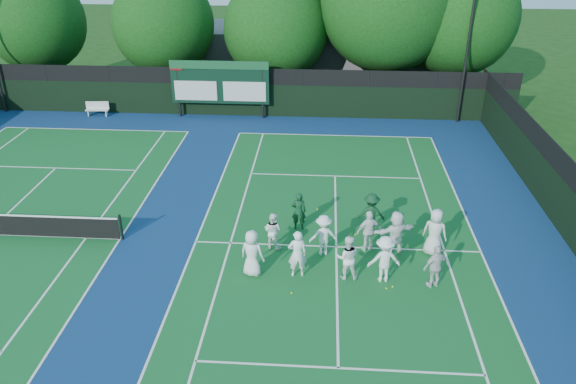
{
  "coord_description": "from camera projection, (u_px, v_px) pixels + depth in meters",
  "views": [
    {
      "loc": [
        -0.62,
        -17.4,
        11.68
      ],
      "look_at": [
        -2.0,
        3.0,
        1.3
      ],
      "focal_mm": 35.0,
      "sensor_mm": 36.0,
      "label": 1
    }
  ],
  "objects": [
    {
      "name": "tennis_ball_5",
      "position": [
        393.0,
        287.0,
        19.31
      ],
      "size": [
        0.07,
        0.07,
        0.07
      ],
      "primitive_type": "sphere",
      "color": "#CCDF1A",
      "rests_on": "ground"
    },
    {
      "name": "tennis_ball_4",
      "position": [
        317.0,
        209.0,
        24.25
      ],
      "size": [
        0.07,
        0.07,
        0.07
      ],
      "primitive_type": "sphere",
      "color": "#CCDF1A",
      "rests_on": "ground"
    },
    {
      "name": "tennis_ball_0",
      "position": [
        292.0,
        293.0,
        18.99
      ],
      "size": [
        0.07,
        0.07,
        0.07
      ],
      "primitive_type": "sphere",
      "color": "#CCDF1A",
      "rests_on": "ground"
    },
    {
      "name": "player_front_1",
      "position": [
        297.0,
        254.0,
        19.54
      ],
      "size": [
        0.72,
        0.53,
        1.82
      ],
      "primitive_type": "imported",
      "rotation": [
        0.0,
        0.0,
        3.29
      ],
      "color": "white",
      "rests_on": "ground"
    },
    {
      "name": "light_pole_right",
      "position": [
        472.0,
        15.0,
        31.39
      ],
      "size": [
        1.2,
        0.3,
        10.12
      ],
      "color": "black",
      "rests_on": "ground"
    },
    {
      "name": "tree_c",
      "position": [
        278.0,
        31.0,
        36.32
      ],
      "size": [
        6.78,
        6.78,
        8.09
      ],
      "color": "black",
      "rests_on": "ground"
    },
    {
      "name": "coach_right",
      "position": [
        371.0,
        214.0,
        22.21
      ],
      "size": [
        1.11,
        0.64,
        1.72
      ],
      "primitive_type": "imported",
      "rotation": [
        0.0,
        0.0,
        3.14
      ],
      "color": "#0F381D",
      "rests_on": "ground"
    },
    {
      "name": "player_front_2",
      "position": [
        347.0,
        257.0,
        19.47
      ],
      "size": [
        0.82,
        0.64,
        1.68
      ],
      "primitive_type": "imported",
      "rotation": [
        0.0,
        0.0,
        3.15
      ],
      "color": "white",
      "rests_on": "ground"
    },
    {
      "name": "tree_d",
      "position": [
        391.0,
        6.0,
        35.14
      ],
      "size": [
        8.69,
        8.69,
        10.76
      ],
      "color": "black",
      "rests_on": "ground"
    },
    {
      "name": "player_front_0",
      "position": [
        252.0,
        253.0,
        19.64
      ],
      "size": [
        0.98,
        0.78,
        1.76
      ],
      "primitive_type": "imported",
      "rotation": [
        0.0,
        0.0,
        2.85
      ],
      "color": "white",
      "rests_on": "ground"
    },
    {
      "name": "tree_e",
      "position": [
        461.0,
        20.0,
        35.24
      ],
      "size": [
        7.33,
        7.33,
        9.24
      ],
      "color": "black",
      "rests_on": "ground"
    },
    {
      "name": "tree_b",
      "position": [
        166.0,
        27.0,
        36.67
      ],
      "size": [
        6.61,
        6.61,
        8.21
      ],
      "color": "black",
      "rests_on": "ground"
    },
    {
      "name": "player_back_0",
      "position": [
        273.0,
        231.0,
        21.28
      ],
      "size": [
        0.89,
        0.8,
        1.48
      ],
      "primitive_type": "imported",
      "rotation": [
        0.0,
        0.0,
        2.73
      ],
      "color": "white",
      "rests_on": "ground"
    },
    {
      "name": "ground",
      "position": [
        336.0,
        262.0,
        20.73
      ],
      "size": [
        120.0,
        120.0,
        0.0
      ],
      "primitive_type": "plane",
      "color": "#16390F",
      "rests_on": "ground"
    },
    {
      "name": "near_court",
      "position": [
        336.0,
        247.0,
        21.61
      ],
      "size": [
        11.05,
        23.85,
        0.01
      ],
      "color": "#125724",
      "rests_on": "ground"
    },
    {
      "name": "court_apron",
      "position": [
        183.0,
        241.0,
        21.98
      ],
      "size": [
        34.0,
        32.0,
        0.01
      ],
      "primitive_type": "cube",
      "color": "navy",
      "rests_on": "ground"
    },
    {
      "name": "player_back_2",
      "position": [
        369.0,
        231.0,
        21.06
      ],
      "size": [
        1.06,
        0.73,
        1.67
      ],
      "primitive_type": "imported",
      "rotation": [
        0.0,
        0.0,
        3.51
      ],
      "color": "white",
      "rests_on": "ground"
    },
    {
      "name": "back_fence",
      "position": [
        238.0,
        94.0,
        34.71
      ],
      "size": [
        34.0,
        0.08,
        3.0
      ],
      "color": "black",
      "rests_on": "ground"
    },
    {
      "name": "player_front_4",
      "position": [
        436.0,
        266.0,
        19.02
      ],
      "size": [
        1.03,
        0.75,
        1.63
      ],
      "primitive_type": "imported",
      "rotation": [
        0.0,
        0.0,
        3.57
      ],
      "color": "silver",
      "rests_on": "ground"
    },
    {
      "name": "player_back_4",
      "position": [
        435.0,
        232.0,
        20.81
      ],
      "size": [
        1.07,
        0.91,
        1.87
      ],
      "primitive_type": "imported",
      "rotation": [
        0.0,
        0.0,
        2.73
      ],
      "color": "silver",
      "rests_on": "ground"
    },
    {
      "name": "tennis_ball_1",
      "position": [
        355.0,
        235.0,
        22.37
      ],
      "size": [
        0.07,
        0.07,
        0.07
      ],
      "primitive_type": "sphere",
      "color": "#CCDF1A",
      "rests_on": "ground"
    },
    {
      "name": "tennis_ball_2",
      "position": [
        386.0,
        288.0,
        19.22
      ],
      "size": [
        0.07,
        0.07,
        0.07
      ],
      "primitive_type": "sphere",
      "color": "#CCDF1A",
      "rests_on": "ground"
    },
    {
      "name": "scoreboard",
      "position": [
        220.0,
        83.0,
        34.02
      ],
      "size": [
        6.0,
        0.21,
        3.55
      ],
      "color": "black",
      "rests_on": "ground"
    },
    {
      "name": "bench",
      "position": [
        97.0,
        108.0,
        35.07
      ],
      "size": [
        1.45,
        0.5,
        0.9
      ],
      "color": "silver",
      "rests_on": "ground"
    },
    {
      "name": "player_back_3",
      "position": [
        396.0,
        233.0,
        20.85
      ],
      "size": [
        1.72,
        1.07,
        1.77
      ],
      "primitive_type": "imported",
      "rotation": [
        0.0,
        0.0,
        3.51
      ],
      "color": "white",
      "rests_on": "ground"
    },
    {
      "name": "coach_left",
      "position": [
        299.0,
        211.0,
        22.49
      ],
      "size": [
        0.61,
        0.42,
        1.62
      ],
      "primitive_type": "imported",
      "rotation": [
        0.0,
        0.0,
        3.19
      ],
      "color": "#0F391E",
      "rests_on": "ground"
    },
    {
      "name": "player_back_1",
      "position": [
        323.0,
        235.0,
        20.83
      ],
      "size": [
        1.15,
        0.8,
        1.63
      ],
      "primitive_type": "imported",
      "rotation": [
        0.0,
        0.0,
        3.34
      ],
      "color": "white",
      "rests_on": "ground"
    },
    {
      "name": "tree_a",
      "position": [
        38.0,
        25.0,
        37.18
      ],
      "size": [
        6.51,
        6.51,
        8.19
      ],
      "color": "black",
      "rests_on": "ground"
    },
    {
      "name": "player_front_3",
      "position": [
        384.0,
        259.0,
        19.3
      ],
      "size": [
        1.22,
        0.81,
        1.76
      ],
      "primitive_type": "imported",
      "rotation": [
        0.0,
        0.0,
        3.28
      ],
      "color": "white",
      "rests_on": "ground"
    },
    {
      "name": "clubhouse",
      "position": [
        307.0,
        55.0,
        41.29
      ],
      "size": [
        18.0,
        6.0,
        4.0
      ],
      "primitive_type": "cube",
      "color": "#5C5C61",
      "rests_on": "ground"
    }
  ]
}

